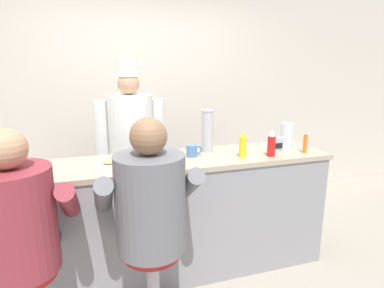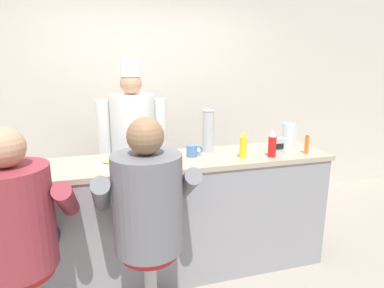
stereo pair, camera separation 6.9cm
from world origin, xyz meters
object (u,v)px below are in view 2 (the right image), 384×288
object	(u,v)px
cook_in_whites_near	(133,140)
cereal_bowl	(160,158)
cup_stack_steel	(208,131)
coffee_mug_blue	(192,151)
mustard_bottle_yellow	(243,145)
napkin_dispenser_chrome	(278,145)
diner_seated_maroon	(17,224)
breakfast_plate	(110,163)
water_pitcher_clear	(289,136)
ketchup_bottle_red	(272,145)
hot_sauce_bottle_orange	(307,145)
diner_seated_grey	(147,207)

from	to	relation	value
cook_in_whites_near	cereal_bowl	bearing A→B (deg)	-82.69
cup_stack_steel	coffee_mug_blue	bearing A→B (deg)	-148.72
mustard_bottle_yellow	napkin_dispenser_chrome	bearing A→B (deg)	8.92
cook_in_whites_near	diner_seated_maroon	bearing A→B (deg)	-120.13
breakfast_plate	napkin_dispenser_chrome	xyz separation A→B (m)	(1.41, -0.03, 0.05)
water_pitcher_clear	cook_in_whites_near	xyz separation A→B (m)	(-1.33, 0.78, -0.13)
ketchup_bottle_red	breakfast_plate	size ratio (longest dim) A/B	0.86
hot_sauce_bottle_orange	coffee_mug_blue	size ratio (longest dim) A/B	1.14
hot_sauce_bottle_orange	cook_in_whites_near	xyz separation A→B (m)	(-1.37, 1.00, -0.10)
napkin_dispenser_chrome	coffee_mug_blue	bearing A→B (deg)	172.57
napkin_dispenser_chrome	cook_in_whites_near	world-z (taller)	cook_in_whites_near
ketchup_bottle_red	cook_in_whites_near	distance (m)	1.44
napkin_dispenser_chrome	diner_seated_grey	size ratio (longest dim) A/B	0.09
napkin_dispenser_chrome	diner_seated_grey	xyz separation A→B (m)	(-1.21, -0.49, -0.20)
ketchup_bottle_red	cup_stack_steel	size ratio (longest dim) A/B	0.60
coffee_mug_blue	napkin_dispenser_chrome	bearing A→B (deg)	-7.43
breakfast_plate	cook_in_whites_near	bearing A→B (deg)	73.07
cup_stack_steel	mustard_bottle_yellow	bearing A→B (deg)	-50.21
water_pitcher_clear	breakfast_plate	distance (m)	1.60
diner_seated_maroon	water_pitcher_clear	bearing A→B (deg)	16.18
mustard_bottle_yellow	cup_stack_steel	xyz separation A→B (m)	(-0.21, 0.26, 0.08)
diner_seated_grey	cook_in_whites_near	bearing A→B (deg)	87.28
napkin_dispenser_chrome	diner_seated_maroon	bearing A→B (deg)	-165.85
hot_sauce_bottle_orange	breakfast_plate	xyz separation A→B (m)	(-1.63, 0.12, -0.06)
cereal_bowl	coffee_mug_blue	size ratio (longest dim) A/B	1.18
mustard_bottle_yellow	hot_sauce_bottle_orange	world-z (taller)	mustard_bottle_yellow
breakfast_plate	cereal_bowl	xyz separation A→B (m)	(0.38, -0.01, 0.01)
breakfast_plate	napkin_dispenser_chrome	bearing A→B (deg)	-1.38
cereal_bowl	napkin_dispenser_chrome	bearing A→B (deg)	-1.19
coffee_mug_blue	cook_in_whites_near	world-z (taller)	cook_in_whites_near
diner_seated_maroon	napkin_dispenser_chrome	bearing A→B (deg)	14.15
mustard_bottle_yellow	breakfast_plate	distance (m)	1.06
diner_seated_maroon	cook_in_whites_near	xyz separation A→B (m)	(0.81, 1.40, 0.12)
hot_sauce_bottle_orange	ketchup_bottle_red	bearing A→B (deg)	-179.20
breakfast_plate	mustard_bottle_yellow	bearing A→B (deg)	-4.82
napkin_dispenser_chrome	cook_in_whites_near	size ratio (longest dim) A/B	0.07
coffee_mug_blue	napkin_dispenser_chrome	distance (m)	0.74
napkin_dispenser_chrome	hot_sauce_bottle_orange	bearing A→B (deg)	-21.98
ketchup_bottle_red	water_pitcher_clear	distance (m)	0.37
mustard_bottle_yellow	diner_seated_maroon	world-z (taller)	diner_seated_maroon
coffee_mug_blue	diner_seated_maroon	size ratio (longest dim) A/B	0.10
coffee_mug_blue	cook_in_whites_near	bearing A→B (deg)	116.42
napkin_dispenser_chrome	mustard_bottle_yellow	bearing A→B (deg)	-171.08
water_pitcher_clear	cup_stack_steel	size ratio (longest dim) A/B	0.61
hot_sauce_bottle_orange	cereal_bowl	bearing A→B (deg)	174.87
mustard_bottle_yellow	water_pitcher_clear	size ratio (longest dim) A/B	0.98
diner_seated_maroon	coffee_mug_blue	bearing A→B (deg)	25.84
ketchup_bottle_red	mustard_bottle_yellow	world-z (taller)	ketchup_bottle_red
diner_seated_grey	diner_seated_maroon	bearing A→B (deg)	-179.92
breakfast_plate	coffee_mug_blue	bearing A→B (deg)	5.34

